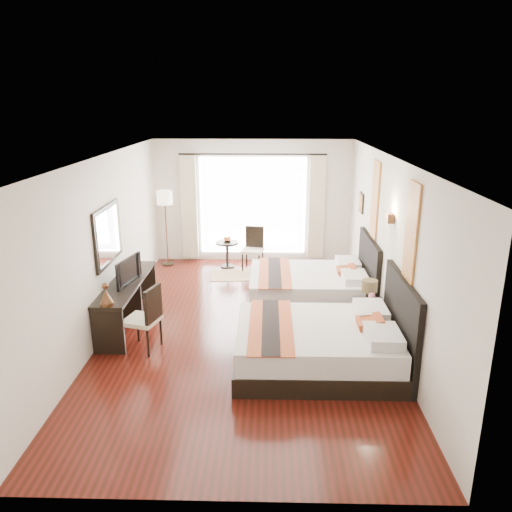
{
  "coord_description": "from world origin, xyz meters",
  "views": [
    {
      "loc": [
        0.36,
        -7.54,
        3.61
      ],
      "look_at": [
        0.16,
        0.35,
        1.15
      ],
      "focal_mm": 35.0,
      "sensor_mm": 36.0,
      "label": 1
    }
  ],
  "objects_px": {
    "fruit_bowl": "(227,241)",
    "floor_lamp": "(165,202)",
    "console_desk": "(128,302)",
    "nightstand": "(370,319)",
    "bed_far": "(313,286)",
    "table_lamp": "(369,288)",
    "window_chair": "(253,257)",
    "vase": "(371,306)",
    "television": "(124,270)",
    "desk_chair": "(144,330)",
    "bed_near": "(323,344)",
    "side_table": "(227,254)"
  },
  "relations": [
    {
      "from": "nightstand",
      "to": "table_lamp",
      "type": "relative_size",
      "value": 1.42
    },
    {
      "from": "bed_near",
      "to": "bed_far",
      "type": "distance_m",
      "value": 2.34
    },
    {
      "from": "bed_near",
      "to": "vase",
      "type": "xyz_separation_m",
      "value": [
        0.82,
        0.84,
        0.23
      ]
    },
    {
      "from": "window_chair",
      "to": "table_lamp",
      "type": "bearing_deg",
      "value": 43.4
    },
    {
      "from": "vase",
      "to": "side_table",
      "type": "xyz_separation_m",
      "value": [
        -2.53,
        3.54,
        -0.27
      ]
    },
    {
      "from": "nightstand",
      "to": "floor_lamp",
      "type": "height_order",
      "value": "floor_lamp"
    },
    {
      "from": "bed_near",
      "to": "bed_far",
      "type": "xyz_separation_m",
      "value": [
        0.05,
        2.33,
        -0.01
      ]
    },
    {
      "from": "nightstand",
      "to": "floor_lamp",
      "type": "distance_m",
      "value": 5.4
    },
    {
      "from": "nightstand",
      "to": "desk_chair",
      "type": "bearing_deg",
      "value": -170.44
    },
    {
      "from": "vase",
      "to": "console_desk",
      "type": "distance_m",
      "value": 3.99
    },
    {
      "from": "table_lamp",
      "to": "floor_lamp",
      "type": "height_order",
      "value": "floor_lamp"
    },
    {
      "from": "nightstand",
      "to": "console_desk",
      "type": "relative_size",
      "value": 0.25
    },
    {
      "from": "fruit_bowl",
      "to": "bed_far",
      "type": "bearing_deg",
      "value": -49.8
    },
    {
      "from": "bed_near",
      "to": "console_desk",
      "type": "height_order",
      "value": "bed_near"
    },
    {
      "from": "fruit_bowl",
      "to": "floor_lamp",
      "type": "bearing_deg",
      "value": 175.94
    },
    {
      "from": "window_chair",
      "to": "vase",
      "type": "bearing_deg",
      "value": 41.23
    },
    {
      "from": "vase",
      "to": "bed_far",
      "type": "bearing_deg",
      "value": 117.32
    },
    {
      "from": "bed_far",
      "to": "desk_chair",
      "type": "bearing_deg",
      "value": -144.72
    },
    {
      "from": "table_lamp",
      "to": "side_table",
      "type": "height_order",
      "value": "table_lamp"
    },
    {
      "from": "vase",
      "to": "table_lamp",
      "type": "bearing_deg",
      "value": 87.87
    },
    {
      "from": "bed_near",
      "to": "window_chair",
      "type": "bearing_deg",
      "value": 104.84
    },
    {
      "from": "side_table",
      "to": "window_chair",
      "type": "relative_size",
      "value": 0.62
    },
    {
      "from": "side_table",
      "to": "console_desk",
      "type": "bearing_deg",
      "value": -115.09
    },
    {
      "from": "console_desk",
      "to": "bed_near",
      "type": "bearing_deg",
      "value": -23.05
    },
    {
      "from": "table_lamp",
      "to": "fruit_bowl",
      "type": "relative_size",
      "value": 2.01
    },
    {
      "from": "bed_far",
      "to": "table_lamp",
      "type": "height_order",
      "value": "bed_far"
    },
    {
      "from": "window_chair",
      "to": "television",
      "type": "bearing_deg",
      "value": -22.32
    },
    {
      "from": "floor_lamp",
      "to": "window_chair",
      "type": "distance_m",
      "value": 2.3
    },
    {
      "from": "bed_near",
      "to": "vase",
      "type": "relative_size",
      "value": 17.02
    },
    {
      "from": "vase",
      "to": "desk_chair",
      "type": "relative_size",
      "value": 0.13
    },
    {
      "from": "console_desk",
      "to": "floor_lamp",
      "type": "height_order",
      "value": "floor_lamp"
    },
    {
      "from": "bed_near",
      "to": "nightstand",
      "type": "height_order",
      "value": "bed_near"
    },
    {
      "from": "console_desk",
      "to": "desk_chair",
      "type": "relative_size",
      "value": 2.16
    },
    {
      "from": "desk_chair",
      "to": "table_lamp",
      "type": "bearing_deg",
      "value": -152.89
    },
    {
      "from": "table_lamp",
      "to": "fruit_bowl",
      "type": "distance_m",
      "value": 4.17
    },
    {
      "from": "nightstand",
      "to": "fruit_bowl",
      "type": "distance_m",
      "value": 4.26
    },
    {
      "from": "floor_lamp",
      "to": "window_chair",
      "type": "relative_size",
      "value": 1.81
    },
    {
      "from": "television",
      "to": "side_table",
      "type": "xyz_separation_m",
      "value": [
        1.41,
        3.14,
        -0.68
      ]
    },
    {
      "from": "television",
      "to": "window_chair",
      "type": "height_order",
      "value": "television"
    },
    {
      "from": "vase",
      "to": "window_chair",
      "type": "distance_m",
      "value": 3.92
    },
    {
      "from": "floor_lamp",
      "to": "nightstand",
      "type": "bearing_deg",
      "value": -41.5
    },
    {
      "from": "bed_far",
      "to": "desk_chair",
      "type": "height_order",
      "value": "bed_far"
    },
    {
      "from": "bed_near",
      "to": "floor_lamp",
      "type": "bearing_deg",
      "value": 124.4
    },
    {
      "from": "bed_near",
      "to": "window_chair",
      "type": "distance_m",
      "value": 4.38
    },
    {
      "from": "console_desk",
      "to": "window_chair",
      "type": "distance_m",
      "value": 3.53
    },
    {
      "from": "vase",
      "to": "desk_chair",
      "type": "distance_m",
      "value": 3.5
    },
    {
      "from": "vase",
      "to": "floor_lamp",
      "type": "relative_size",
      "value": 0.08
    },
    {
      "from": "vase",
      "to": "floor_lamp",
      "type": "xyz_separation_m",
      "value": [
        -3.91,
        3.67,
        0.88
      ]
    },
    {
      "from": "console_desk",
      "to": "vase",
      "type": "bearing_deg",
      "value": -7.12
    },
    {
      "from": "console_desk",
      "to": "side_table",
      "type": "xyz_separation_m",
      "value": [
        1.43,
        3.05,
        -0.08
      ]
    }
  ]
}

